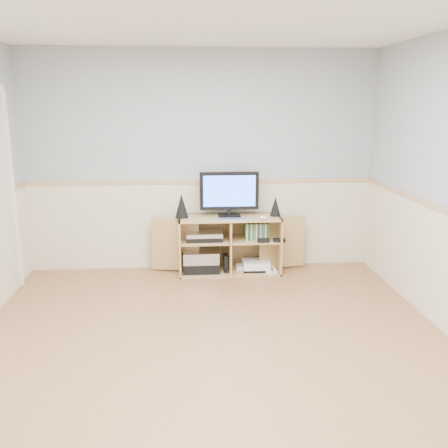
{
  "coord_description": "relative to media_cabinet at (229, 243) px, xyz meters",
  "views": [
    {
      "loc": [
        -0.19,
        -3.46,
        1.9
      ],
      "look_at": [
        0.18,
        1.2,
        0.77
      ],
      "focal_mm": 40.0,
      "sensor_mm": 36.0,
      "label": 1
    }
  ],
  "objects": [
    {
      "name": "game_consoles",
      "position": [
        0.3,
        -0.07,
        -0.26
      ],
      "size": [
        0.45,
        0.3,
        0.11
      ],
      "color": "white",
      "rests_on": "media_cabinet"
    },
    {
      "name": "wall_outlet",
      "position": [
        0.69,
        0.17,
        0.27
      ],
      "size": [
        0.12,
        0.03,
        0.12
      ],
      "primitive_type": "cube",
      "color": "white",
      "rests_on": "wall_back"
    },
    {
      "name": "media_cabinet",
      "position": [
        0.0,
        0.0,
        0.0
      ],
      "size": [
        1.79,
        0.43,
        0.65
      ],
      "color": "tan",
      "rests_on": "floor"
    },
    {
      "name": "room",
      "position": [
        -0.37,
        -1.93,
        0.88
      ],
      "size": [
        4.04,
        4.54,
        2.54
      ],
      "color": "tan",
      "rests_on": "ground"
    },
    {
      "name": "av_components",
      "position": [
        -0.31,
        -0.05,
        -0.11
      ],
      "size": [
        0.5,
        0.3,
        0.47
      ],
      "color": "black",
      "rests_on": "media_cabinet"
    },
    {
      "name": "keyboard",
      "position": [
        0.03,
        -0.19,
        0.32
      ],
      "size": [
        0.29,
        0.12,
        0.01
      ],
      "primitive_type": "cube",
      "rotation": [
        0.0,
        0.0,
        -0.01
      ],
      "color": "silver",
      "rests_on": "media_cabinet"
    },
    {
      "name": "game_cases",
      "position": [
        0.31,
        -0.07,
        0.15
      ],
      "size": [
        0.27,
        0.13,
        0.19
      ],
      "primitive_type": "cube",
      "color": "#3F8C3F",
      "rests_on": "media_cabinet"
    },
    {
      "name": "mouse",
      "position": [
        0.36,
        -0.19,
        0.34
      ],
      "size": [
        0.11,
        0.1,
        0.04
      ],
      "primitive_type": "ellipsoid",
      "rotation": [
        0.0,
        0.0,
        -0.42
      ],
      "color": "white",
      "rests_on": "media_cabinet"
    },
    {
      "name": "speaker_right",
      "position": [
        0.52,
        -0.03,
        0.43
      ],
      "size": [
        0.12,
        0.12,
        0.22
      ],
      "primitive_type": "cone",
      "color": "black",
      "rests_on": "media_cabinet"
    },
    {
      "name": "monitor",
      "position": [
        0.0,
        -0.0,
        0.59
      ],
      "size": [
        0.67,
        0.18,
        0.51
      ],
      "color": "black",
      "rests_on": "media_cabinet"
    },
    {
      "name": "speaker_left",
      "position": [
        -0.54,
        -0.03,
        0.45
      ],
      "size": [
        0.15,
        0.15,
        0.27
      ],
      "primitive_type": "cone",
      "color": "black",
      "rests_on": "media_cabinet"
    }
  ]
}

